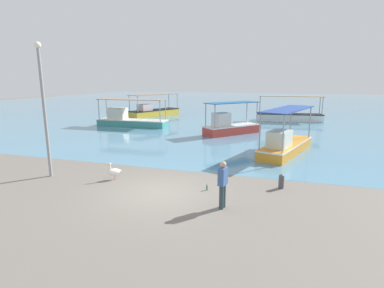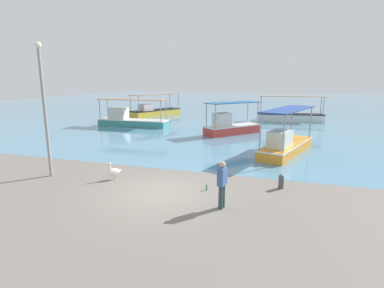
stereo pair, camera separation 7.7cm
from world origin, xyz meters
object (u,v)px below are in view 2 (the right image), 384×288
fishing_boat_near_right (290,116)px  fishing_boat_far_left (230,126)px  fisherman_standing (222,183)px  fishing_boat_near_left (286,144)px  lamp_post (44,104)px  fishing_boat_far_right (155,111)px  pelican (114,171)px  mooring_bollard (281,181)px  glass_bottle (207,188)px  fishing_boat_outer (130,119)px

fishing_boat_near_right → fishing_boat_far_left: 11.03m
fisherman_standing → fishing_boat_near_left: bearing=77.1°
lamp_post → fishing_boat_far_right: bearing=102.9°
fisherman_standing → pelican: bearing=163.6°
fishing_boat_far_left → lamp_post: lamp_post is taller
fishing_boat_near_left → pelican: bearing=-134.9°
fishing_boat_near_right → mooring_bollard: 21.83m
fishing_boat_far_left → lamp_post: (-6.00, -13.38, 2.69)m
fishing_boat_far_left → lamp_post: 14.91m
fishing_boat_near_right → glass_bottle: bearing=-98.3°
fishing_boat_outer → glass_bottle: size_ratio=25.62×
fishing_boat_near_left → glass_bottle: (-2.98, -7.36, -0.51)m
fishing_boat_near_right → fishing_boat_far_left: (-4.75, -9.95, 0.10)m
fishing_boat_far_left → fishing_boat_far_right: 15.04m
fishing_boat_far_right → mooring_bollard: bearing=-54.4°
pelican → mooring_bollard: bearing=8.6°
fishing_boat_near_left → fishing_boat_far_right: (-15.71, 15.53, -0.01)m
fishing_boat_outer → fishing_boat_near_left: fishing_boat_near_left is taller
mooring_bollard → fishing_boat_far_right: bearing=125.6°
fishing_boat_near_left → fisherman_standing: fishing_boat_near_left is taller
fishing_boat_near_right → fishing_boat_far_right: fishing_boat_near_right is taller
fisherman_standing → mooring_bollard: bearing=53.7°
mooring_bollard → glass_bottle: 3.10m
glass_bottle → lamp_post: bearing=-177.0°
lamp_post → fishing_boat_far_left: bearing=65.8°
fishing_boat_far_left → pelican: fishing_boat_far_left is taller
fishing_boat_near_right → fisherman_standing: fishing_boat_near_right is taller
fishing_boat_far_left → fisherman_standing: fishing_boat_far_left is taller
fishing_boat_outer → mooring_bollard: (14.34, -13.38, -0.32)m
fishing_boat_near_left → glass_bottle: 7.96m
fishing_boat_near_left → fishing_boat_near_right: bearing=88.7°
fishing_boat_near_right → mooring_bollard: bearing=-91.2°
fishing_boat_outer → fishing_boat_far_left: 10.16m
fishing_boat_near_right → lamp_post: 25.84m
pelican → lamp_post: size_ratio=0.13×
fishing_boat_outer → fishing_boat_near_right: bearing=29.7°
fishing_boat_near_right → fishing_boat_far_left: bearing=-115.5°
fishing_boat_far_left → fisherman_standing: size_ratio=2.80×
mooring_bollard → glass_bottle: bearing=-158.7°
fishing_boat_far_left → fishing_boat_near_left: fishing_boat_near_left is taller
fishing_boat_outer → fishing_boat_near_left: 16.11m
fishing_boat_far_left → fishing_boat_outer: bearing=171.5°
fishing_boat_outer → glass_bottle: (11.46, -14.50, -0.54)m
lamp_post → mooring_bollard: bearing=8.3°
fishing_boat_far_right → glass_bottle: fishing_boat_far_right is taller
fishing_boat_near_right → glass_bottle: (-3.34, -22.94, -0.46)m
fishing_boat_near_left → pelican: 10.34m
fishing_boat_near_left → lamp_post: (-10.39, -7.75, 2.74)m
pelican → glass_bottle: size_ratio=2.96×
fishing_boat_far_left → glass_bottle: 13.08m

